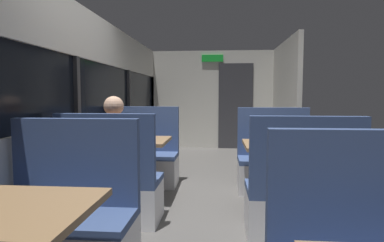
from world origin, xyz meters
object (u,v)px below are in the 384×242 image
(bench_mid_window_facing_end, at_px, (112,190))
(dining_table_rear_aisle, at_px, (286,153))
(bench_mid_window_facing_entry, at_px, (144,161))
(bench_rear_aisle_facing_entry, at_px, (274,167))
(seated_passenger, at_px, (114,168))
(bench_near_window_facing_entry, at_px, (67,229))
(dining_table_mid_window, at_px, (130,148))
(bench_rear_aisle_facing_end, at_px, (301,201))
(coffee_cup_primary, at_px, (135,134))

(bench_mid_window_facing_end, bearing_deg, dining_table_rear_aisle, 15.59)
(bench_mid_window_facing_entry, distance_m, dining_table_rear_aisle, 2.03)
(bench_rear_aisle_facing_entry, relative_size, seated_passenger, 0.87)
(bench_near_window_facing_entry, bearing_deg, seated_passenger, 90.00)
(bench_mid_window_facing_entry, bearing_deg, dining_table_mid_window, -90.00)
(dining_table_mid_window, xyz_separation_m, bench_mid_window_facing_end, (0.00, -0.70, -0.31))
(dining_table_rear_aisle, bearing_deg, bench_rear_aisle_facing_entry, 90.00)
(bench_near_window_facing_entry, bearing_deg, bench_mid_window_facing_end, 90.00)
(bench_rear_aisle_facing_end, distance_m, bench_rear_aisle_facing_entry, 1.40)
(bench_mid_window_facing_entry, xyz_separation_m, bench_rear_aisle_facing_entry, (1.79, -0.20, 0.00))
(bench_rear_aisle_facing_entry, bearing_deg, dining_table_rear_aisle, -90.00)
(bench_near_window_facing_entry, bearing_deg, bench_rear_aisle_facing_end, 22.63)
(bench_near_window_facing_entry, relative_size, bench_mid_window_facing_entry, 1.00)
(bench_near_window_facing_entry, xyz_separation_m, bench_rear_aisle_facing_entry, (1.79, 2.15, 0.00))
(dining_table_mid_window, height_order, bench_mid_window_facing_entry, bench_mid_window_facing_entry)
(bench_mid_window_facing_end, bearing_deg, coffee_cup_primary, 88.31)
(dining_table_rear_aisle, height_order, coffee_cup_primary, coffee_cup_primary)
(dining_table_mid_window, bearing_deg, dining_table_rear_aisle, -6.38)
(bench_near_window_facing_entry, relative_size, bench_rear_aisle_facing_entry, 1.00)
(dining_table_mid_window, relative_size, bench_rear_aisle_facing_entry, 0.82)
(bench_rear_aisle_facing_entry, distance_m, coffee_cup_primary, 1.86)
(bench_near_window_facing_entry, bearing_deg, bench_rear_aisle_facing_entry, 50.16)
(bench_rear_aisle_facing_end, bearing_deg, coffee_cup_primary, 149.35)
(bench_mid_window_facing_end, bearing_deg, seated_passenger, 90.00)
(bench_near_window_facing_entry, distance_m, bench_rear_aisle_facing_entry, 2.79)
(dining_table_mid_window, xyz_separation_m, bench_mid_window_facing_entry, (0.00, 0.70, -0.31))
(bench_mid_window_facing_entry, relative_size, dining_table_rear_aisle, 1.22)
(bench_mid_window_facing_entry, distance_m, bench_rear_aisle_facing_entry, 1.80)
(bench_mid_window_facing_entry, relative_size, bench_rear_aisle_facing_end, 1.00)
(bench_mid_window_facing_end, height_order, seated_passenger, seated_passenger)
(bench_mid_window_facing_entry, xyz_separation_m, bench_rear_aisle_facing_end, (1.79, -1.60, 0.00))
(dining_table_rear_aisle, bearing_deg, bench_mid_window_facing_entry, 153.32)
(bench_near_window_facing_entry, bearing_deg, bench_mid_window_facing_entry, 90.00)
(dining_table_mid_window, relative_size, coffee_cup_primary, 10.00)
(bench_mid_window_facing_entry, relative_size, bench_rear_aisle_facing_entry, 1.00)
(dining_table_mid_window, xyz_separation_m, bench_rear_aisle_facing_end, (1.79, -0.90, -0.31))
(coffee_cup_primary, bearing_deg, bench_mid_window_facing_end, -91.69)
(bench_near_window_facing_entry, relative_size, seated_passenger, 0.87)
(dining_table_rear_aisle, distance_m, bench_rear_aisle_facing_entry, 0.77)
(bench_mid_window_facing_entry, bearing_deg, bench_rear_aisle_facing_entry, -6.38)
(bench_rear_aisle_facing_end, xyz_separation_m, coffee_cup_primary, (-1.77, 1.05, 0.46))
(bench_mid_window_facing_entry, bearing_deg, bench_mid_window_facing_end, -90.00)
(bench_mid_window_facing_end, xyz_separation_m, seated_passenger, (0.00, 0.07, 0.21))
(dining_table_mid_window, relative_size, bench_rear_aisle_facing_end, 0.82)
(bench_near_window_facing_entry, xyz_separation_m, bench_mid_window_facing_end, (0.00, 0.95, 0.00))
(dining_table_mid_window, xyz_separation_m, coffee_cup_primary, (0.02, 0.15, 0.15))
(bench_mid_window_facing_end, xyz_separation_m, coffee_cup_primary, (0.02, 0.85, 0.46))
(coffee_cup_primary, bearing_deg, seated_passenger, -91.85)
(bench_rear_aisle_facing_entry, bearing_deg, bench_mid_window_facing_entry, 173.62)
(bench_mid_window_facing_entry, bearing_deg, dining_table_rear_aisle, -26.68)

